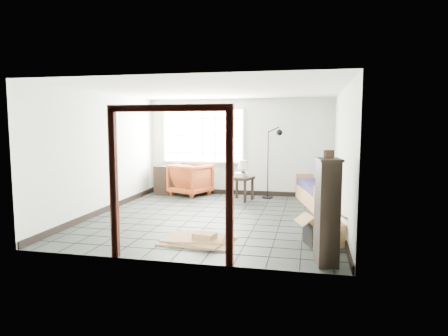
% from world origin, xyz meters
% --- Properties ---
extents(ground, '(5.50, 5.50, 0.00)m').
position_xyz_m(ground, '(0.00, 0.00, 0.00)').
color(ground, black).
rests_on(ground, ground).
extents(room_shell, '(5.02, 5.52, 2.61)m').
position_xyz_m(room_shell, '(0.00, 0.03, 1.68)').
color(room_shell, silver).
rests_on(room_shell, ground).
extents(window_panel, '(2.32, 0.08, 1.52)m').
position_xyz_m(window_panel, '(-1.00, 2.70, 1.60)').
color(window_panel, silver).
rests_on(window_panel, ground).
extents(doorway_trim, '(1.80, 0.08, 2.20)m').
position_xyz_m(doorway_trim, '(0.00, -2.70, 1.38)').
color(doorway_trim, '#38140C').
rests_on(doorway_trim, ground).
extents(futon_sofa, '(1.22, 2.18, 0.91)m').
position_xyz_m(futon_sofa, '(2.21, 1.80, 0.33)').
color(futon_sofa, '#946443').
rests_on(futon_sofa, ground).
extents(armchair, '(1.19, 1.16, 0.95)m').
position_xyz_m(armchair, '(-1.27, 2.40, 0.47)').
color(armchair, brown).
rests_on(armchair, ground).
extents(side_table, '(0.68, 0.68, 0.61)m').
position_xyz_m(side_table, '(0.20, 1.91, 0.50)').
color(side_table, black).
rests_on(side_table, ground).
extents(table_lamp, '(0.28, 0.28, 0.43)m').
position_xyz_m(table_lamp, '(0.27, 1.84, 0.90)').
color(table_lamp, black).
rests_on(table_lamp, side_table).
extents(projector, '(0.34, 0.30, 0.10)m').
position_xyz_m(projector, '(0.20, 1.90, 0.66)').
color(projector, silver).
rests_on(projector, side_table).
extents(floor_lamp, '(0.57, 0.37, 1.86)m').
position_xyz_m(floor_lamp, '(0.97, 2.40, 0.99)').
color(floor_lamp, black).
rests_on(floor_lamp, ground).
extents(console_shelf, '(1.06, 0.57, 0.79)m').
position_xyz_m(console_shelf, '(-1.77, 2.40, 0.39)').
color(console_shelf, black).
rests_on(console_shelf, ground).
extents(tall_shelf, '(0.38, 0.45, 1.47)m').
position_xyz_m(tall_shelf, '(2.15, -2.40, 0.75)').
color(tall_shelf, black).
rests_on(tall_shelf, ground).
extents(pot, '(0.19, 0.19, 0.11)m').
position_xyz_m(pot, '(2.15, -2.33, 1.53)').
color(pot, black).
rests_on(pot, tall_shelf).
extents(open_box, '(0.99, 0.72, 0.51)m').
position_xyz_m(open_box, '(2.15, -1.46, 0.18)').
color(open_box, '#8E6744').
rests_on(open_box, ground).
extents(cardboard_pile, '(1.21, 0.98, 0.17)m').
position_xyz_m(cardboard_pile, '(0.14, -1.73, 0.04)').
color(cardboard_pile, '#8E6744').
rests_on(cardboard_pile, ground).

